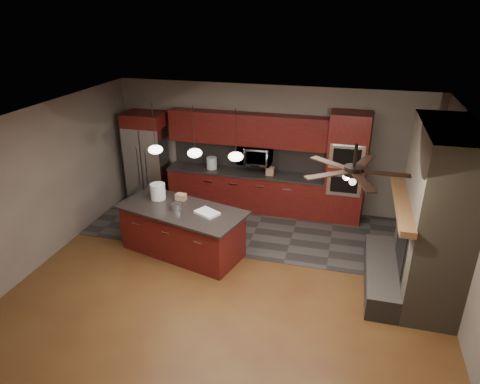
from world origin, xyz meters
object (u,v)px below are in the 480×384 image
(refrigerator, at_px, (148,157))
(white_bucket, at_px, (158,191))
(paint_tray, at_px, (207,213))
(counter_bucket, at_px, (212,163))
(kitchen_island, at_px, (182,230))
(counter_box, at_px, (270,171))
(oven_tower, at_px, (346,168))
(microwave, at_px, (255,155))
(paint_can, at_px, (176,207))
(cardboard_box, at_px, (181,197))

(refrigerator, height_order, white_bucket, refrigerator)
(refrigerator, height_order, paint_tray, refrigerator)
(paint_tray, xyz_separation_m, counter_bucket, (-0.65, 2.24, 0.09))
(kitchen_island, distance_m, counter_box, 2.52)
(oven_tower, relative_size, microwave, 3.25)
(white_bucket, xyz_separation_m, paint_can, (0.52, -0.36, -0.09))
(paint_tray, bearing_deg, counter_bucket, 135.02)
(refrigerator, bearing_deg, paint_can, -53.42)
(white_bucket, bearing_deg, refrigerator, 120.97)
(paint_can, bearing_deg, paint_tray, -0.65)
(kitchen_island, height_order, white_bucket, white_bucket)
(kitchen_island, bearing_deg, paint_can, -118.36)
(paint_can, relative_size, counter_bucket, 0.69)
(paint_tray, distance_m, counter_box, 2.31)
(oven_tower, bearing_deg, kitchen_island, -142.80)
(white_bucket, height_order, paint_tray, white_bucket)
(microwave, bearing_deg, counter_bucket, -177.13)
(counter_bucket, height_order, counter_box, counter_bucket)
(refrigerator, distance_m, paint_tray, 3.08)
(kitchen_island, height_order, paint_tray, paint_tray)
(oven_tower, bearing_deg, counter_bucket, 179.86)
(white_bucket, xyz_separation_m, cardboard_box, (0.44, 0.07, -0.09))
(cardboard_box, bearing_deg, kitchen_island, -62.52)
(kitchen_island, xyz_separation_m, counter_bucket, (-0.12, 2.17, 0.57))
(cardboard_box, xyz_separation_m, counter_bucket, (0.02, 1.81, 0.05))
(oven_tower, xyz_separation_m, white_bucket, (-3.44, -1.87, -0.12))
(oven_tower, relative_size, refrigerator, 1.12)
(oven_tower, bearing_deg, paint_tray, -136.04)
(paint_tray, bearing_deg, counter_box, 100.78)
(oven_tower, distance_m, microwave, 1.98)
(counter_bucket, bearing_deg, oven_tower, -0.14)
(cardboard_box, bearing_deg, counter_box, 57.38)
(paint_can, height_order, cardboard_box, paint_can)
(microwave, height_order, paint_tray, microwave)
(white_bucket, height_order, paint_can, white_bucket)
(microwave, bearing_deg, refrigerator, -177.04)
(paint_tray, distance_m, counter_bucket, 2.34)
(refrigerator, distance_m, kitchen_island, 2.74)
(microwave, bearing_deg, counter_box, -15.10)
(microwave, relative_size, paint_tray, 1.78)
(refrigerator, height_order, cardboard_box, refrigerator)
(counter_bucket, bearing_deg, refrigerator, -176.99)
(paint_tray, bearing_deg, microwave, 110.29)
(paint_can, xyz_separation_m, counter_box, (1.31, 2.19, 0.01))
(oven_tower, xyz_separation_m, counter_box, (-1.60, -0.04, -0.20))
(counter_box, bearing_deg, counter_bucket, 178.92)
(white_bucket, bearing_deg, paint_can, -34.66)
(kitchen_island, xyz_separation_m, cardboard_box, (-0.14, 0.36, 0.52))
(kitchen_island, xyz_separation_m, counter_box, (1.25, 2.12, 0.53))
(refrigerator, bearing_deg, kitchen_island, -51.51)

